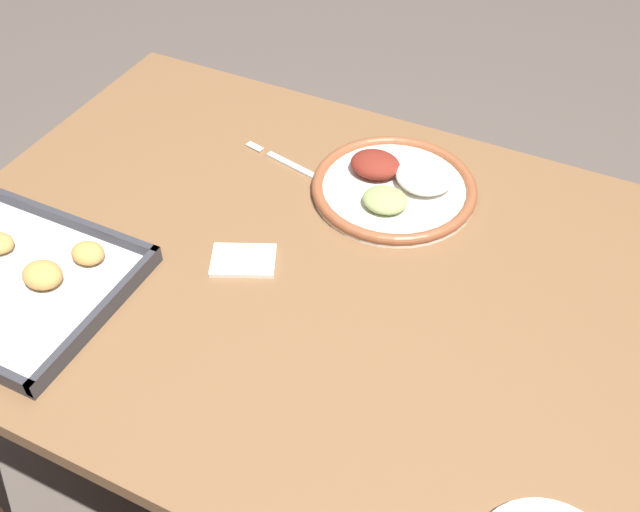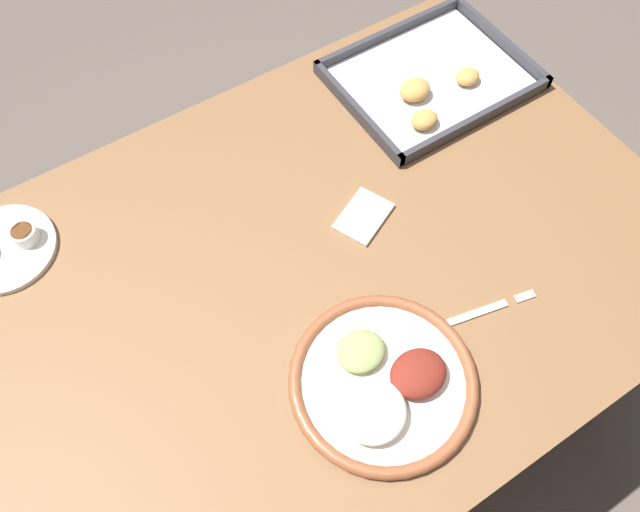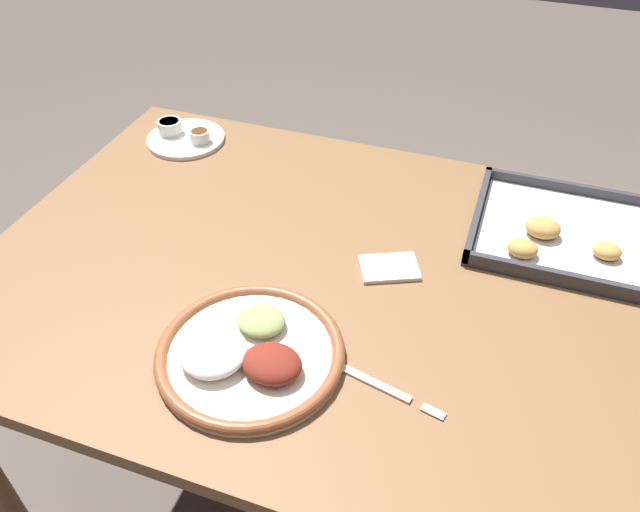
% 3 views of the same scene
% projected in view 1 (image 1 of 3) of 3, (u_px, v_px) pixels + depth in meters
% --- Properties ---
extents(ground_plane, '(8.00, 8.00, 0.00)m').
position_uv_depth(ground_plane, '(315.00, 498.00, 1.72)').
color(ground_plane, '#564C44').
extents(dining_table, '(1.24, 0.88, 0.76)m').
position_uv_depth(dining_table, '(313.00, 311.00, 1.26)').
color(dining_table, brown).
rests_on(dining_table, ground_plane).
extents(dinner_plate, '(0.29, 0.29, 0.05)m').
position_uv_depth(dinner_plate, '(396.00, 185.00, 1.31)').
color(dinner_plate, white).
rests_on(dinner_plate, dining_table).
extents(fork, '(0.22, 0.06, 0.00)m').
position_uv_depth(fork, '(297.00, 168.00, 1.36)').
color(fork, silver).
rests_on(fork, dining_table).
extents(baking_tray, '(0.38, 0.30, 0.04)m').
position_uv_depth(baking_tray, '(12.00, 276.00, 1.15)').
color(baking_tray, '#333338').
rests_on(baking_tray, dining_table).
extents(napkin, '(0.12, 0.11, 0.01)m').
position_uv_depth(napkin, '(243.00, 260.00, 1.19)').
color(napkin, silver).
rests_on(napkin, dining_table).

